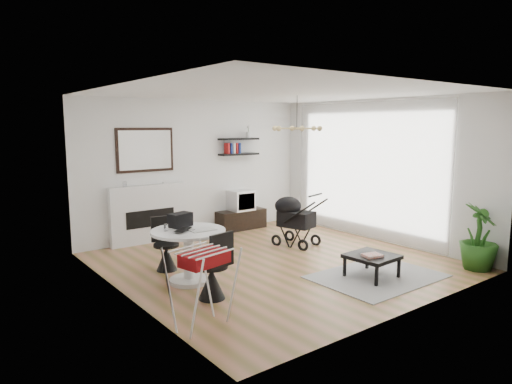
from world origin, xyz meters
TOP-DOWN VIEW (x-y plane):
  - floor at (0.00, 0.00)m, footprint 5.00×5.00m
  - ceiling at (0.00, 0.00)m, footprint 5.00×5.00m
  - wall_back at (0.00, 2.50)m, footprint 5.00×0.00m
  - wall_left at (-2.50, 0.00)m, footprint 0.00×5.00m
  - wall_right at (2.50, 0.00)m, footprint 0.00×5.00m
  - sheer_curtain at (2.40, 0.20)m, footprint 0.04×3.60m
  - fireplace at (-1.10, 2.42)m, footprint 1.50×0.17m
  - shelf_lower at (0.95, 2.37)m, footprint 0.90×0.25m
  - shelf_upper at (0.95, 2.37)m, footprint 0.90×0.25m
  - pendant_lamp at (0.70, 0.30)m, footprint 0.90×0.90m
  - tv_console at (0.95, 2.30)m, footprint 1.10×0.38m
  - crt_tv at (0.94, 2.30)m, footprint 0.49×0.43m
  - dining_table at (-1.59, -0.01)m, footprint 1.04×1.04m
  - laptop at (-1.66, -0.09)m, footprint 0.42×0.40m
  - black_bag at (-1.58, 0.24)m, footprint 0.37×0.27m
  - newspaper at (-1.44, -0.12)m, footprint 0.36×0.30m
  - drinking_glass at (-1.87, 0.12)m, footprint 0.06×0.06m
  - chair_far at (-1.59, 0.70)m, footprint 0.40×0.41m
  - chair_near at (-1.65, -0.74)m, footprint 0.44×0.46m
  - drying_rack at (-2.18, -1.38)m, footprint 0.70×0.67m
  - stroller at (0.96, 0.64)m, footprint 0.70×0.90m
  - rug at (0.72, -1.46)m, footprint 1.83×1.32m
  - coffee_table at (0.63, -1.43)m, footprint 0.68×0.68m
  - magazines at (0.55, -1.50)m, footprint 0.30×0.26m
  - potted_plant at (2.25, -2.16)m, footprint 0.73×0.73m

SIDE VIEW (x-z plane):
  - floor at x=0.00m, z-range 0.00..0.00m
  - rug at x=0.72m, z-range 0.00..0.01m
  - tv_console at x=0.95m, z-range 0.00..0.41m
  - chair_far at x=-1.59m, z-range -0.15..0.66m
  - chair_near at x=-1.65m, z-range -0.16..0.72m
  - coffee_table at x=0.63m, z-range 0.14..0.47m
  - magazines at x=0.55m, z-range 0.34..0.38m
  - stroller at x=0.96m, z-range -0.07..0.93m
  - drying_rack at x=-2.18m, z-range 0.02..0.91m
  - dining_table at x=-1.59m, z-range 0.12..0.88m
  - potted_plant at x=2.25m, z-range 0.00..1.01m
  - crt_tv at x=0.94m, z-range 0.41..0.84m
  - fireplace at x=-1.10m, z-range -0.39..1.77m
  - newspaper at x=-1.44m, z-range 0.76..0.77m
  - laptop at x=-1.66m, z-range 0.76..0.79m
  - drinking_glass at x=-1.87m, z-range 0.76..0.86m
  - black_bag at x=-1.58m, z-range 0.76..0.96m
  - wall_back at x=0.00m, z-range -1.15..3.85m
  - wall_left at x=-2.50m, z-range -1.15..3.85m
  - wall_right at x=2.50m, z-range -1.15..3.85m
  - sheer_curtain at x=2.40m, z-range 0.05..2.65m
  - shelf_lower at x=0.95m, z-range 1.58..1.62m
  - shelf_upper at x=0.95m, z-range 1.90..1.94m
  - pendant_lamp at x=0.70m, z-range 2.10..2.20m
  - ceiling at x=0.00m, z-range 2.70..2.70m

